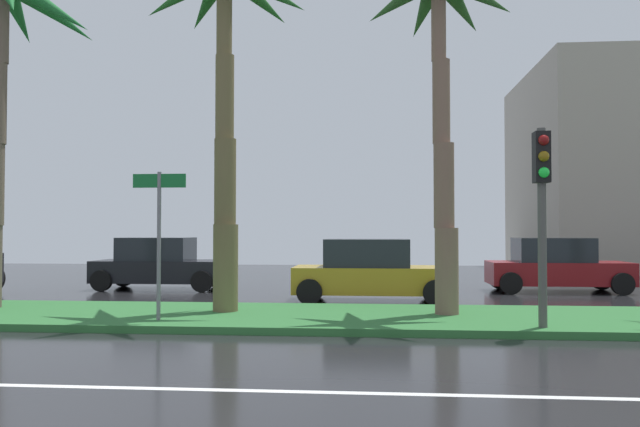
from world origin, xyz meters
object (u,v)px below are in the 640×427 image
(palm_tree_centre, at_px, (439,29))
(car_in_traffic_third, at_px, (556,266))
(street_name_sign, at_px, (159,225))
(traffic_signal_median_right, at_px, (542,190))
(car_in_traffic_leading, at_px, (159,264))
(palm_tree_mid_left, at_px, (1,24))
(car_in_traffic_second, at_px, (371,271))
(palm_tree_centre_left, at_px, (224,33))

(palm_tree_centre, xyz_separation_m, car_in_traffic_third, (4.30, 6.61, -5.62))
(car_in_traffic_third, bearing_deg, street_name_sign, -140.80)
(traffic_signal_median_right, distance_m, car_in_traffic_leading, 13.44)
(traffic_signal_median_right, height_order, street_name_sign, traffic_signal_median_right)
(palm_tree_mid_left, distance_m, car_in_traffic_second, 11.14)
(palm_tree_centre, bearing_deg, street_name_sign, -164.27)
(traffic_signal_median_right, bearing_deg, car_in_traffic_second, 121.20)
(palm_tree_centre, relative_size, car_in_traffic_second, 1.86)
(car_in_traffic_second, xyz_separation_m, car_in_traffic_third, (5.87, 3.22, 0.00))
(palm_tree_mid_left, relative_size, palm_tree_centre, 1.03)
(palm_tree_mid_left, distance_m, palm_tree_centre_left, 5.42)
(palm_tree_mid_left, distance_m, car_in_traffic_leading, 8.94)
(palm_tree_centre, height_order, car_in_traffic_leading, palm_tree_centre)
(car_in_traffic_second, bearing_deg, palm_tree_mid_left, -159.23)
(car_in_traffic_leading, bearing_deg, palm_tree_mid_left, -104.89)
(car_in_traffic_second, bearing_deg, palm_tree_centre, -65.19)
(traffic_signal_median_right, xyz_separation_m, car_in_traffic_second, (-3.25, 5.37, -1.90))
(palm_tree_mid_left, distance_m, street_name_sign, 6.80)
(traffic_signal_median_right, bearing_deg, car_in_traffic_leading, 140.75)
(palm_tree_centre_left, xyz_separation_m, car_in_traffic_second, (3.33, 3.30, -5.70))
(car_in_traffic_third, bearing_deg, palm_tree_centre_left, -144.67)
(palm_tree_mid_left, xyz_separation_m, car_in_traffic_leading, (1.69, 6.36, -6.05))
(palm_tree_centre_left, relative_size, car_in_traffic_second, 1.94)
(palm_tree_centre_left, height_order, traffic_signal_median_right, palm_tree_centre_left)
(palm_tree_centre_left, bearing_deg, traffic_signal_median_right, -17.43)
(palm_tree_mid_left, bearing_deg, car_in_traffic_second, 20.77)
(palm_tree_mid_left, height_order, car_in_traffic_second, palm_tree_mid_left)
(palm_tree_centre, bearing_deg, car_in_traffic_leading, 143.24)
(palm_tree_mid_left, bearing_deg, car_in_traffic_leading, 75.11)
(palm_tree_mid_left, xyz_separation_m, palm_tree_centre, (10.31, -0.08, -0.43))
(palm_tree_centre, distance_m, car_in_traffic_third, 9.68)
(palm_tree_mid_left, distance_m, traffic_signal_median_right, 12.86)
(street_name_sign, relative_size, car_in_traffic_third, 0.70)
(car_in_traffic_second, distance_m, car_in_traffic_third, 6.70)
(traffic_signal_median_right, xyz_separation_m, street_name_sign, (-7.49, 0.34, -0.64))
(palm_tree_centre_left, distance_m, street_name_sign, 4.85)
(palm_tree_mid_left, relative_size, traffic_signal_median_right, 2.21)
(palm_tree_centre, distance_m, car_in_traffic_leading, 12.13)
(street_name_sign, height_order, car_in_traffic_second, street_name_sign)
(traffic_signal_median_right, relative_size, car_in_traffic_second, 0.87)
(street_name_sign, xyz_separation_m, car_in_traffic_leading, (-2.81, 8.07, -1.25))
(car_in_traffic_leading, height_order, car_in_traffic_third, same)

